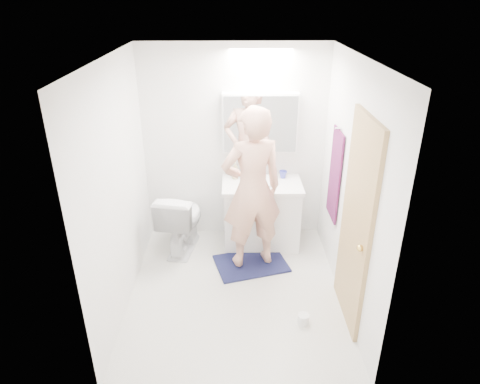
{
  "coord_description": "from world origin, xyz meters",
  "views": [
    {
      "loc": [
        -0.02,
        -3.63,
        2.91
      ],
      "look_at": [
        0.05,
        0.25,
        1.05
      ],
      "focal_mm": 31.81,
      "sensor_mm": 36.0,
      "label": 1
    }
  ],
  "objects_px": {
    "vanity_cabinet": "(261,215)",
    "toothbrush_cup": "(283,174)",
    "soap_bottle_a": "(235,171)",
    "toilet": "(182,220)",
    "person": "(252,190)",
    "soap_bottle_b": "(245,171)",
    "medicine_cabinet": "(260,123)",
    "toilet_paper_roll": "(303,319)"
  },
  "relations": [
    {
      "from": "soap_bottle_a",
      "to": "toothbrush_cup",
      "type": "bearing_deg",
      "value": 0.98
    },
    {
      "from": "toilet",
      "to": "toilet_paper_roll",
      "type": "relative_size",
      "value": 7.19
    },
    {
      "from": "soap_bottle_a",
      "to": "toilet_paper_roll",
      "type": "relative_size",
      "value": 1.91
    },
    {
      "from": "toilet",
      "to": "toothbrush_cup",
      "type": "height_order",
      "value": "toothbrush_cup"
    },
    {
      "from": "vanity_cabinet",
      "to": "toothbrush_cup",
      "type": "xyz_separation_m",
      "value": [
        0.26,
        0.16,
        0.48
      ]
    },
    {
      "from": "vanity_cabinet",
      "to": "medicine_cabinet",
      "type": "bearing_deg",
      "value": 96.94
    },
    {
      "from": "medicine_cabinet",
      "to": "toothbrush_cup",
      "type": "distance_m",
      "value": 0.7
    },
    {
      "from": "person",
      "to": "toilet_paper_roll",
      "type": "distance_m",
      "value": 1.42
    },
    {
      "from": "vanity_cabinet",
      "to": "toothbrush_cup",
      "type": "bearing_deg",
      "value": 31.13
    },
    {
      "from": "medicine_cabinet",
      "to": "person",
      "type": "xyz_separation_m",
      "value": [
        -0.12,
        -0.7,
        -0.53
      ]
    },
    {
      "from": "vanity_cabinet",
      "to": "person",
      "type": "distance_m",
      "value": 0.77
    },
    {
      "from": "toilet_paper_roll",
      "to": "soap_bottle_a",
      "type": "bearing_deg",
      "value": 111.61
    },
    {
      "from": "toilet",
      "to": "soap_bottle_a",
      "type": "xyz_separation_m",
      "value": [
        0.65,
        0.26,
        0.53
      ]
    },
    {
      "from": "toilet",
      "to": "person",
      "type": "xyz_separation_m",
      "value": [
        0.83,
        -0.37,
        0.57
      ]
    },
    {
      "from": "soap_bottle_a",
      "to": "toilet",
      "type": "bearing_deg",
      "value": -157.85
    },
    {
      "from": "vanity_cabinet",
      "to": "person",
      "type": "relative_size",
      "value": 0.49
    },
    {
      "from": "medicine_cabinet",
      "to": "toilet_paper_roll",
      "type": "bearing_deg",
      "value": -78.34
    },
    {
      "from": "vanity_cabinet",
      "to": "toothbrush_cup",
      "type": "distance_m",
      "value": 0.57
    },
    {
      "from": "soap_bottle_b",
      "to": "toilet_paper_roll",
      "type": "height_order",
      "value": "soap_bottle_b"
    },
    {
      "from": "medicine_cabinet",
      "to": "soap_bottle_b",
      "type": "relative_size",
      "value": 5.15
    },
    {
      "from": "toilet",
      "to": "toilet_paper_roll",
      "type": "height_order",
      "value": "toilet"
    },
    {
      "from": "medicine_cabinet",
      "to": "toilet",
      "type": "height_order",
      "value": "medicine_cabinet"
    },
    {
      "from": "vanity_cabinet",
      "to": "soap_bottle_b",
      "type": "relative_size",
      "value": 5.27
    },
    {
      "from": "vanity_cabinet",
      "to": "toilet_paper_roll",
      "type": "bearing_deg",
      "value": -77.67
    },
    {
      "from": "medicine_cabinet",
      "to": "toilet_paper_roll",
      "type": "distance_m",
      "value": 2.24
    },
    {
      "from": "vanity_cabinet",
      "to": "toilet_paper_roll",
      "type": "relative_size",
      "value": 8.18
    },
    {
      "from": "toilet",
      "to": "soap_bottle_b",
      "type": "relative_size",
      "value": 4.63
    },
    {
      "from": "person",
      "to": "soap_bottle_a",
      "type": "xyz_separation_m",
      "value": [
        -0.18,
        0.64,
        -0.04
      ]
    },
    {
      "from": "soap_bottle_b",
      "to": "toilet_paper_roll",
      "type": "xyz_separation_m",
      "value": [
        0.52,
        -1.64,
        -0.86
      ]
    },
    {
      "from": "soap_bottle_a",
      "to": "soap_bottle_b",
      "type": "height_order",
      "value": "soap_bottle_a"
    },
    {
      "from": "soap_bottle_b",
      "to": "soap_bottle_a",
      "type": "bearing_deg",
      "value": -165.33
    },
    {
      "from": "toilet",
      "to": "toilet_paper_roll",
      "type": "distance_m",
      "value": 1.9
    },
    {
      "from": "soap_bottle_b",
      "to": "toilet_paper_roll",
      "type": "relative_size",
      "value": 1.55
    },
    {
      "from": "person",
      "to": "soap_bottle_b",
      "type": "distance_m",
      "value": 0.67
    },
    {
      "from": "toothbrush_cup",
      "to": "medicine_cabinet",
      "type": "bearing_deg",
      "value": 170.23
    },
    {
      "from": "medicine_cabinet",
      "to": "toilet",
      "type": "bearing_deg",
      "value": -161.02
    },
    {
      "from": "toothbrush_cup",
      "to": "toilet_paper_roll",
      "type": "bearing_deg",
      "value": -88.07
    },
    {
      "from": "vanity_cabinet",
      "to": "soap_bottle_a",
      "type": "relative_size",
      "value": 4.29
    },
    {
      "from": "vanity_cabinet",
      "to": "soap_bottle_b",
      "type": "distance_m",
      "value": 0.58
    },
    {
      "from": "medicine_cabinet",
      "to": "toothbrush_cup",
      "type": "xyz_separation_m",
      "value": [
        0.29,
        -0.05,
        -0.63
      ]
    },
    {
      "from": "soap_bottle_a",
      "to": "soap_bottle_b",
      "type": "xyz_separation_m",
      "value": [
        0.11,
        0.03,
        -0.02
      ]
    },
    {
      "from": "person",
      "to": "medicine_cabinet",
      "type": "bearing_deg",
      "value": -114.92
    }
  ]
}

